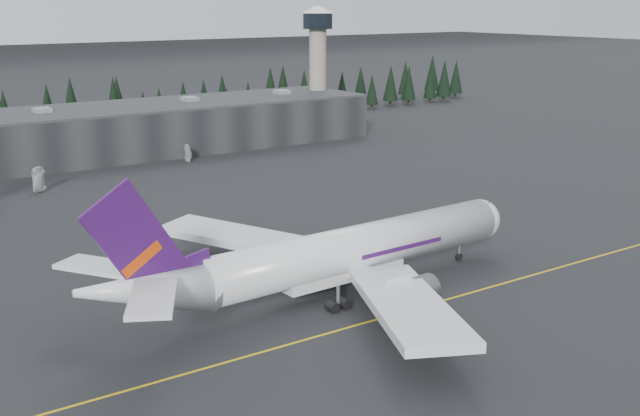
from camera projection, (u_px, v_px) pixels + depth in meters
ground at (406, 304)px, 106.99m from camera, size 1400.00×1400.00×0.00m
taxiline at (416, 308)px, 105.41m from camera, size 400.00×0.40×0.02m
terminal at (84, 134)px, 204.44m from camera, size 160.00×30.00×12.60m
control_tower at (318, 54)px, 244.24m from camera, size 10.00×10.00×37.70m
treeline at (40, 113)px, 233.46m from camera, size 360.00×20.00×15.00m
jet_main at (324, 257)px, 108.03m from camera, size 69.05×63.68×20.29m
gse_vehicle_a at (39, 189)px, 169.18m from camera, size 3.93×6.02×1.54m
gse_vehicle_b at (188, 159)px, 200.97m from camera, size 4.59×1.87×1.56m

